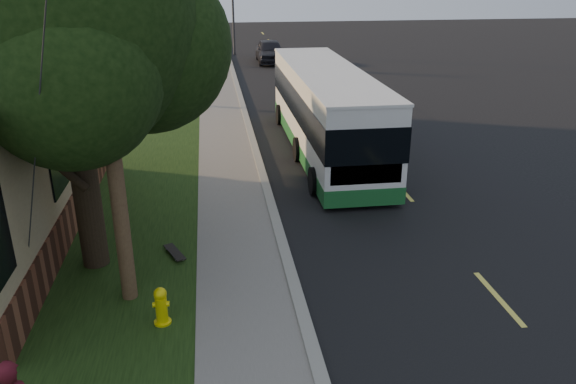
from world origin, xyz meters
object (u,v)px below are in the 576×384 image
object	(u,v)px
leafy_tree	(66,24)
transit_bus	(326,109)
fire_hydrant	(161,306)
bare_tree_near	(165,60)
traffic_signal	(233,11)
skateboard_main	(175,252)
distant_car	(270,51)
utility_pole	(102,65)
bare_tree_far	(184,34)

from	to	relation	value
leafy_tree	transit_bus	distance (m)	10.46
fire_hydrant	transit_bus	bearing A→B (deg)	62.85
bare_tree_near	traffic_signal	world-z (taller)	traffic_signal
skateboard_main	distant_car	xyz separation A→B (m)	(5.24, 27.39, 0.64)
traffic_signal	transit_bus	world-z (taller)	traffic_signal
utility_pole	skateboard_main	xyz separation A→B (m)	(0.81, 1.64, -4.50)
utility_pole	transit_bus	distance (m)	11.04
leafy_tree	bare_tree_far	world-z (taller)	leafy_tree
fire_hydrant	transit_bus	size ratio (longest dim) A/B	0.07
fire_hydrant	skateboard_main	xyz separation A→B (m)	(0.10, 2.63, -0.30)
fire_hydrant	transit_bus	world-z (taller)	transit_bus
utility_pole	traffic_signal	size ratio (longest dim) A/B	1.65
bare_tree_near	bare_tree_far	distance (m)	12.01
fire_hydrant	bare_tree_near	size ratio (longest dim) A/B	0.17
utility_pole	transit_bus	world-z (taller)	utility_pole
fire_hydrant	leafy_tree	bearing A→B (deg)	120.67
utility_pole	bare_tree_far	distance (m)	29.13
utility_pole	distant_car	world-z (taller)	utility_pole
bare_tree_far	distant_car	xyz separation A→B (m)	(5.74, 0.02, -1.23)
utility_pole	traffic_signal	world-z (taller)	utility_pole
bare_tree_near	traffic_signal	size ratio (longest dim) A/B	0.78
bare_tree_far	skateboard_main	xyz separation A→B (m)	(0.50, -27.37, -1.87)
utility_pole	leafy_tree	xyz separation A→B (m)	(-0.87, 1.66, 0.54)
bare_tree_near	traffic_signal	bearing A→B (deg)	75.96
traffic_signal	distant_car	xyz separation A→B (m)	(2.24, -3.98, -2.39)
leafy_tree	distant_car	size ratio (longest dim) A/B	1.72
utility_pole	bare_tree_near	xyz separation A→B (m)	(-0.19, 17.01, -2.48)
transit_bus	distant_car	bearing A→B (deg)	89.22
fire_hydrant	bare_tree_near	bearing A→B (deg)	92.86
bare_tree_far	leafy_tree	bearing A→B (deg)	-92.45
bare_tree_near	traffic_signal	xyz separation A→B (m)	(4.00, 16.00, 1.01)
leafy_tree	distant_car	xyz separation A→B (m)	(6.91, 27.37, -4.39)
utility_pole	leafy_tree	distance (m)	1.94
fire_hydrant	traffic_signal	distance (m)	34.25
bare_tree_far	transit_bus	xyz separation A→B (m)	(5.47, -20.12, -0.44)
fire_hydrant	bare_tree_far	xyz separation A→B (m)	(-0.40, 30.00, 1.57)
distant_car	traffic_signal	bearing A→B (deg)	120.05
utility_pole	distant_car	bearing A→B (deg)	78.23
bare_tree_far	transit_bus	world-z (taller)	bare_tree_far
fire_hydrant	skateboard_main	distance (m)	2.65
utility_pole	bare_tree_near	world-z (taller)	utility_pole
bare_tree_far	traffic_signal	bearing A→B (deg)	48.81
leafy_tree	skateboard_main	distance (m)	5.30
distant_car	fire_hydrant	bearing A→B (deg)	-99.43
bare_tree_near	transit_bus	bearing A→B (deg)	-53.67
bare_tree_near	traffic_signal	distance (m)	16.52
utility_pole	leafy_tree	bearing A→B (deg)	117.60
leafy_tree	transit_bus	xyz separation A→B (m)	(6.64, 7.23, -3.61)
fire_hydrant	bare_tree_near	xyz separation A→B (m)	(-0.90, 18.00, 1.72)
distant_car	leafy_tree	bearing A→B (deg)	-103.51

